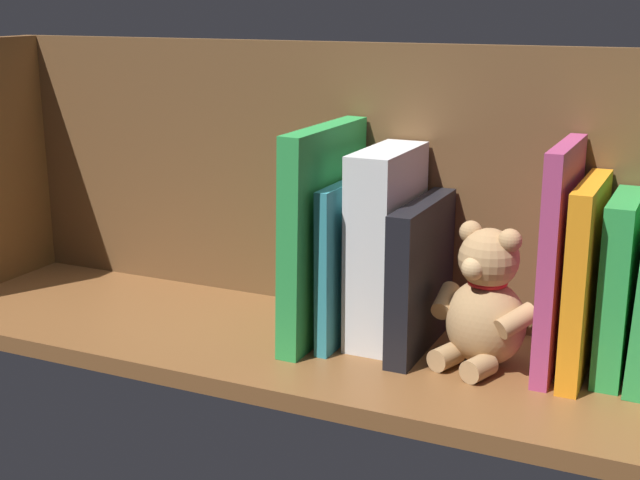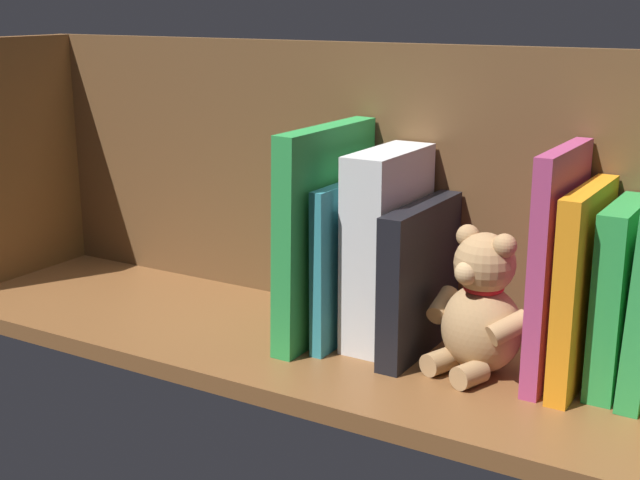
% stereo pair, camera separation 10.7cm
% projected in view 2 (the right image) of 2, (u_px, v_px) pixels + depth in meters
% --- Properties ---
extents(ground_plane, '(1.13, 0.31, 0.02)m').
position_uv_depth(ground_plane, '(320.00, 348.00, 1.11)').
color(ground_plane, brown).
extents(shelf_back_panel, '(1.13, 0.02, 0.36)m').
position_uv_depth(shelf_back_panel, '(371.00, 181.00, 1.17)').
color(shelf_back_panel, brown).
rests_on(shelf_back_panel, ground_plane).
extents(shelf_side_divider, '(0.02, 0.25, 0.36)m').
position_uv_depth(shelf_side_divider, '(9.00, 159.00, 1.33)').
color(shelf_side_divider, brown).
rests_on(shelf_side_divider, ground_plane).
extents(book_4, '(0.03, 0.13, 0.21)m').
position_uv_depth(book_4, '(618.00, 296.00, 0.95)').
color(book_4, green).
rests_on(book_4, ground_plane).
extents(book_5, '(0.02, 0.16, 0.22)m').
position_uv_depth(book_5, '(582.00, 287.00, 0.96)').
color(book_5, orange).
rests_on(book_5, ground_plane).
extents(book_6, '(0.02, 0.16, 0.26)m').
position_uv_depth(book_6, '(557.00, 265.00, 0.97)').
color(book_6, '#B23F72').
rests_on(book_6, ground_plane).
extents(teddy_bear, '(0.13, 0.13, 0.17)m').
position_uv_depth(teddy_bear, '(481.00, 310.00, 1.00)').
color(teddy_bear, tan).
rests_on(teddy_bear, ground_plane).
extents(book_7, '(0.03, 0.18, 0.18)m').
position_uv_depth(book_7, '(420.00, 279.00, 1.05)').
color(book_7, black).
rests_on(book_7, ground_plane).
extents(dictionary_thick_white, '(0.06, 0.15, 0.24)m').
position_uv_depth(dictionary_thick_white, '(387.00, 247.00, 1.08)').
color(dictionary_thick_white, silver).
rests_on(dictionary_thick_white, ground_plane).
extents(book_8, '(0.02, 0.17, 0.20)m').
position_uv_depth(book_8, '(351.00, 260.00, 1.09)').
color(book_8, teal).
rests_on(book_8, ground_plane).
extents(book_9, '(0.03, 0.20, 0.27)m').
position_uv_depth(book_9, '(325.00, 233.00, 1.09)').
color(book_9, green).
rests_on(book_9, ground_plane).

